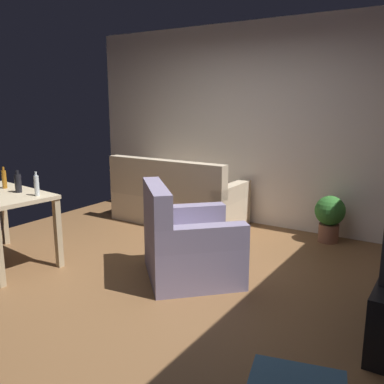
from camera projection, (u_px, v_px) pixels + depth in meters
name	position (u px, v px, depth m)	size (l,w,h in m)	color
ground_plane	(157.00, 274.00, 4.17)	(5.20, 4.40, 0.02)	brown
wall_rear	(253.00, 126.00, 5.69)	(5.20, 0.10, 2.70)	silver
couch	(177.00, 201.00, 5.86)	(1.81, 0.84, 0.92)	beige
potted_plant	(330.00, 215.00, 5.04)	(0.36, 0.36, 0.57)	brown
armchair	(186.00, 245.00, 4.03)	(1.23, 1.23, 0.92)	gray
bottle_amber	(4.00, 179.00, 4.48)	(0.05, 0.05, 0.23)	#9E6019
bottle_dark	(18.00, 183.00, 4.28)	(0.07, 0.07, 0.23)	black
bottle_clear	(37.00, 185.00, 4.13)	(0.05, 0.05, 0.24)	silver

